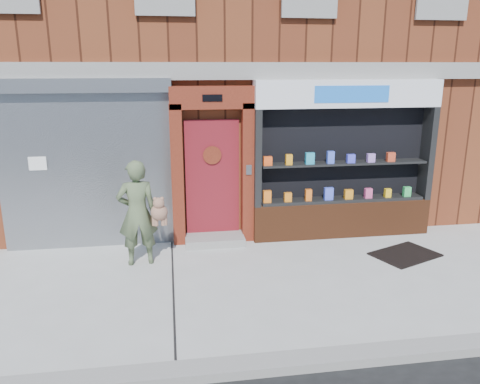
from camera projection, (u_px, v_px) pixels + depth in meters
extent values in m
plane|color=#9E9E99|center=(273.00, 281.00, 7.30)|extent=(80.00, 80.00, 0.00)
cube|color=gray|center=(315.00, 360.00, 5.24)|extent=(60.00, 0.30, 0.12)
cube|color=#5F2815|center=(225.00, 35.00, 11.97)|extent=(12.00, 8.00, 8.00)
cube|color=gray|center=(253.00, 71.00, 8.30)|extent=(12.00, 0.16, 0.30)
cube|color=gray|center=(87.00, 172.00, 8.34)|extent=(3.00, 0.10, 2.80)
cube|color=slate|center=(78.00, 85.00, 7.89)|extent=(3.10, 0.30, 0.24)
cube|color=white|center=(38.00, 164.00, 8.11)|extent=(0.30, 0.01, 0.24)
cube|color=#551A0E|center=(177.00, 176.00, 8.53)|extent=(0.22, 0.28, 2.60)
cube|color=#551A0E|center=(247.00, 173.00, 8.72)|extent=(0.22, 0.28, 2.60)
cube|color=#551A0E|center=(212.00, 97.00, 8.25)|extent=(1.50, 0.28, 0.40)
cube|color=black|center=(212.00, 98.00, 8.11)|extent=(0.35, 0.01, 0.12)
cube|color=maroon|center=(212.00, 178.00, 8.75)|extent=(1.00, 0.06, 2.20)
cylinder|color=black|center=(212.00, 155.00, 8.60)|extent=(0.28, 0.02, 0.28)
cylinder|color=#551A0E|center=(212.00, 155.00, 8.59)|extent=(0.34, 0.02, 0.34)
cube|color=gray|center=(215.00, 240.00, 8.79)|extent=(1.10, 0.55, 0.15)
cube|color=slate|center=(249.00, 170.00, 8.55)|extent=(0.10, 0.02, 0.18)
cube|color=#5C2C15|center=(341.00, 218.00, 9.18)|extent=(3.50, 0.40, 0.70)
cube|color=black|center=(257.00, 158.00, 8.60)|extent=(0.12, 0.40, 1.80)
cube|color=black|center=(427.00, 153.00, 9.10)|extent=(0.12, 0.40, 1.80)
cube|color=black|center=(341.00, 154.00, 9.03)|extent=(3.30, 0.03, 1.80)
cube|color=black|center=(342.00, 199.00, 9.08)|extent=(3.20, 0.36, 0.06)
cube|color=black|center=(344.00, 163.00, 8.89)|extent=(3.20, 0.36, 0.04)
cube|color=white|center=(348.00, 93.00, 8.55)|extent=(3.50, 0.40, 0.50)
cube|color=blue|center=(352.00, 94.00, 8.35)|extent=(1.40, 0.01, 0.30)
cube|color=orange|center=(267.00, 197.00, 8.75)|extent=(0.15, 0.09, 0.23)
cube|color=orange|center=(288.00, 197.00, 8.81)|extent=(0.14, 0.09, 0.17)
cube|color=orange|center=(308.00, 195.00, 8.86)|extent=(0.12, 0.09, 0.22)
cube|color=#4459E8|center=(329.00, 194.00, 8.92)|extent=(0.17, 0.09, 0.24)
cube|color=orange|center=(348.00, 194.00, 8.99)|extent=(0.16, 0.09, 0.18)
cube|color=#D4467F|center=(368.00, 193.00, 9.04)|extent=(0.14, 0.09, 0.19)
cube|color=yellow|center=(388.00, 193.00, 9.11)|extent=(0.12, 0.09, 0.17)
cube|color=green|center=(407.00, 192.00, 9.16)|extent=(0.14, 0.09, 0.19)
cube|color=#FF561A|center=(268.00, 161.00, 8.57)|extent=(0.16, 0.09, 0.17)
cube|color=orange|center=(289.00, 160.00, 8.62)|extent=(0.12, 0.09, 0.19)
cube|color=teal|center=(310.00, 158.00, 8.68)|extent=(0.16, 0.09, 0.21)
cube|color=#445FE9|center=(330.00, 157.00, 8.73)|extent=(0.13, 0.09, 0.23)
cube|color=#4449EA|center=(351.00, 159.00, 8.80)|extent=(0.15, 0.09, 0.16)
cube|color=#A776D5|center=(371.00, 158.00, 8.86)|extent=(0.14, 0.09, 0.16)
cube|color=#CE4224|center=(391.00, 157.00, 8.92)|extent=(0.15, 0.09, 0.17)
imported|color=#505F3F|center=(137.00, 213.00, 7.71)|extent=(0.70, 0.50, 1.79)
sphere|color=#885A44|center=(159.00, 212.00, 7.68)|extent=(0.28, 0.28, 0.28)
sphere|color=#885A44|center=(159.00, 203.00, 7.59)|extent=(0.19, 0.19, 0.19)
sphere|color=#885A44|center=(155.00, 199.00, 7.56)|extent=(0.07, 0.07, 0.07)
sphere|color=#885A44|center=(162.00, 199.00, 7.58)|extent=(0.07, 0.07, 0.07)
cylinder|color=#885A44|center=(154.00, 221.00, 7.70)|extent=(0.07, 0.07, 0.17)
cylinder|color=#885A44|center=(165.00, 220.00, 7.73)|extent=(0.07, 0.07, 0.17)
cylinder|color=#885A44|center=(156.00, 221.00, 7.69)|extent=(0.07, 0.07, 0.17)
cylinder|color=#885A44|center=(163.00, 220.00, 7.71)|extent=(0.07, 0.07, 0.17)
cube|color=black|center=(405.00, 254.00, 8.27)|extent=(1.31, 1.13, 0.03)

